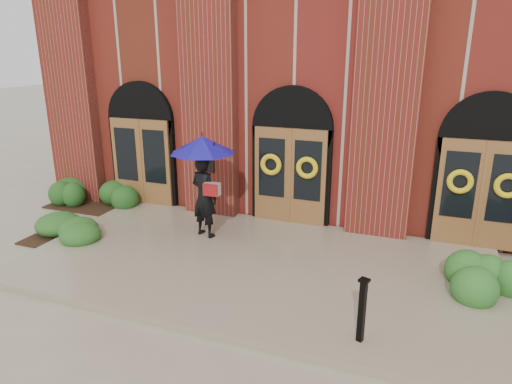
% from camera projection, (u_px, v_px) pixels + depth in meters
% --- Properties ---
extents(ground, '(90.00, 90.00, 0.00)m').
position_uv_depth(ground, '(253.00, 271.00, 9.80)').
color(ground, gray).
rests_on(ground, ground).
extents(landing, '(10.00, 5.30, 0.15)m').
position_uv_depth(landing, '(255.00, 265.00, 9.91)').
color(landing, gray).
rests_on(landing, ground).
extents(church_building, '(16.20, 12.53, 7.00)m').
position_uv_depth(church_building, '(338.00, 79.00, 16.59)').
color(church_building, maroon).
rests_on(church_building, ground).
extents(man_with_umbrella, '(1.94, 1.94, 2.47)m').
position_uv_depth(man_with_umbrella, '(203.00, 167.00, 10.76)').
color(man_with_umbrella, black).
rests_on(man_with_umbrella, landing).
extents(metal_post, '(0.19, 0.19, 1.08)m').
position_uv_depth(metal_post, '(362.00, 309.00, 7.04)').
color(metal_post, black).
rests_on(metal_post, landing).
extents(hedge_wall_left, '(2.79, 1.11, 0.72)m').
position_uv_depth(hedge_wall_left, '(97.00, 196.00, 13.59)').
color(hedge_wall_left, '#1D4818').
rests_on(hedge_wall_left, ground).
extents(hedge_front_left, '(1.50, 1.29, 0.53)m').
position_uv_depth(hedge_front_left, '(63.00, 228.00, 11.41)').
color(hedge_front_left, '#24521C').
rests_on(hedge_front_left, ground).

